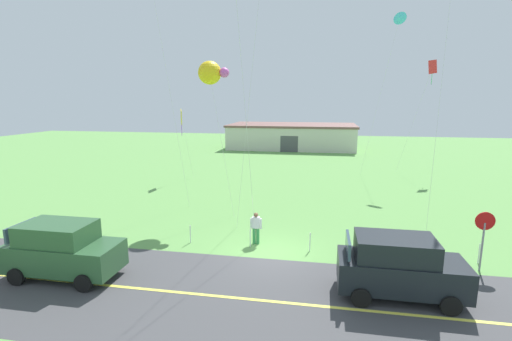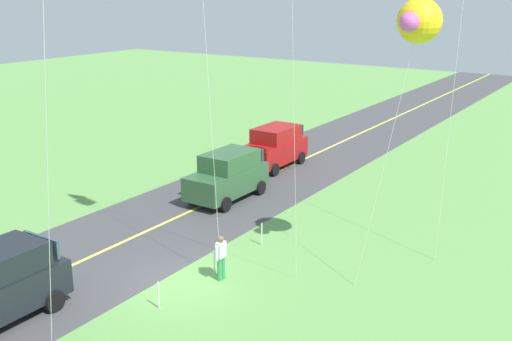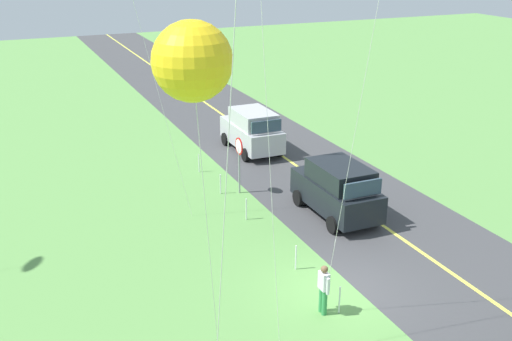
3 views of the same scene
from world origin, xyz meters
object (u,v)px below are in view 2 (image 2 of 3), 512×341
car_parked_west_far (274,147)px  car_parked_west_near (228,175)px  kite_green_far (419,21)px  person_adult_near (221,256)px

car_parked_west_far → car_parked_west_near: 5.92m
car_parked_west_near → kite_green_far: (3.28, 9.76, 7.45)m
car_parked_west_near → person_adult_near: car_parked_west_near is taller
car_parked_west_near → kite_green_far: 12.71m
car_parked_west_near → kite_green_far: kite_green_far is taller
car_parked_west_near → car_parked_west_far: bearing=-169.9°
car_parked_west_far → kite_green_far: bearing=49.8°
car_parked_west_near → person_adult_near: (6.96, 4.76, -0.29)m
car_parked_west_far → car_parked_west_near: (5.83, 1.04, 0.00)m
person_adult_near → kite_green_far: bearing=1.0°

